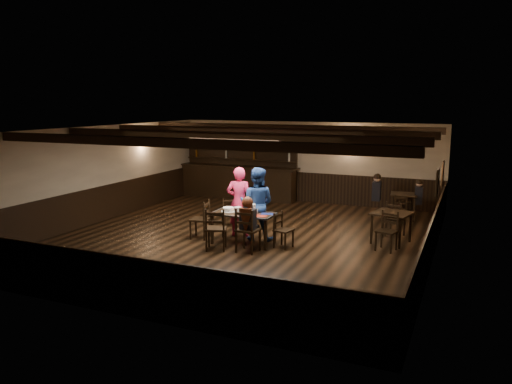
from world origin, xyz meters
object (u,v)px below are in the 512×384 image
at_px(woman_pink, 239,202).
at_px(dining_table, 243,217).
at_px(cake, 228,210).
at_px(bar_counter, 239,177).
at_px(chair_near_left, 216,226).
at_px(chair_near_right, 246,227).
at_px(man_blue, 257,204).

bearing_deg(woman_pink, dining_table, 108.54).
xyz_separation_m(cake, bar_counter, (-2.21, 5.22, -0.07)).
relative_size(woman_pink, cake, 5.18).
distance_m(dining_table, bar_counter, 5.84).
distance_m(chair_near_left, cake, 0.81).
bearing_deg(chair_near_left, dining_table, 66.39).
bearing_deg(cake, chair_near_left, -85.42).
height_order(chair_near_left, cake, chair_near_left).
distance_m(dining_table, chair_near_left, 0.85).
bearing_deg(chair_near_right, cake, 139.79).
bearing_deg(bar_counter, cake, -67.02).
distance_m(dining_table, man_blue, 0.54).
relative_size(chair_near_left, cake, 2.91).
bearing_deg(dining_table, bar_counter, 116.62).
bearing_deg(chair_near_left, man_blue, 68.56).
relative_size(chair_near_left, bar_counter, 0.23).
relative_size(dining_table, cake, 4.42).
xyz_separation_m(dining_table, woman_pink, (-0.40, 0.61, 0.22)).
bearing_deg(chair_near_left, cake, 94.58).
bearing_deg(cake, chair_near_right, -40.21).
xyz_separation_m(dining_table, cake, (-0.40, -0.00, 0.13)).
xyz_separation_m(chair_near_left, chair_near_right, (0.71, 0.13, 0.01)).
bearing_deg(dining_table, chair_near_right, -60.53).
bearing_deg(chair_near_left, woman_pink, 92.40).
height_order(chair_near_right, cake, chair_near_right).
distance_m(chair_near_right, man_blue, 1.17).
bearing_deg(bar_counter, chair_near_right, -63.06).
distance_m(chair_near_left, man_blue, 1.37).
xyz_separation_m(woman_pink, cake, (-0.00, -0.61, -0.08)).
bearing_deg(chair_near_right, bar_counter, 116.94).
height_order(man_blue, cake, man_blue).
xyz_separation_m(chair_near_left, man_blue, (0.49, 1.24, 0.32)).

